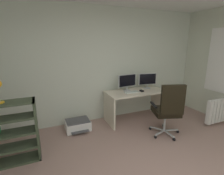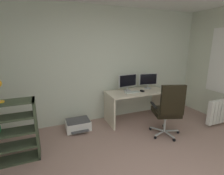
# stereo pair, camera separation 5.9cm
# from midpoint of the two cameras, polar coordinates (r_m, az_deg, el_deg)

# --- Properties ---
(wall_back) EXTENTS (5.30, 0.10, 2.64)m
(wall_back) POSITION_cam_midpoint_polar(r_m,az_deg,el_deg) (4.04, -4.76, 7.31)
(wall_back) COLOR silver
(wall_back) RESTS_ON ground
(desk) EXTENTS (1.43, 0.66, 0.73)m
(desk) POSITION_cam_midpoint_polar(r_m,az_deg,el_deg) (4.13, 7.59, -3.79)
(desk) COLOR beige
(desk) RESTS_ON ground
(monitor_main) EXTENTS (0.47, 0.18, 0.39)m
(monitor_main) POSITION_cam_midpoint_polar(r_m,az_deg,el_deg) (4.04, 4.67, 2.11)
(monitor_main) COLOR #B2B5B7
(monitor_main) RESTS_ON desk
(monitor_secondary) EXTENTS (0.46, 0.18, 0.38)m
(monitor_secondary) POSITION_cam_midpoint_polar(r_m,az_deg,el_deg) (4.33, 11.39, 2.59)
(monitor_secondary) COLOR #B2B5B7
(monitor_secondary) RESTS_ON desk
(keyboard) EXTENTS (0.34, 0.13, 0.02)m
(keyboard) POSITION_cam_midpoint_polar(r_m,az_deg,el_deg) (3.94, 6.24, -1.54)
(keyboard) COLOR silver
(keyboard) RESTS_ON desk
(computer_mouse) EXTENTS (0.06, 0.10, 0.03)m
(computer_mouse) POSITION_cam_midpoint_polar(r_m,az_deg,el_deg) (4.06, 9.51, -1.08)
(computer_mouse) COLOR black
(computer_mouse) RESTS_ON desk
(office_chair) EXTENTS (0.63, 0.66, 1.11)m
(office_chair) POSITION_cam_midpoint_polar(r_m,az_deg,el_deg) (3.50, 17.88, -6.68)
(office_chair) COLOR #B7BABC
(office_chair) RESTS_ON ground
(printer) EXTENTS (0.52, 0.47, 0.22)m
(printer) POSITION_cam_midpoint_polar(r_m,az_deg,el_deg) (3.86, -11.81, -12.19)
(printer) COLOR white
(printer) RESTS_ON ground
(radiator) EXTENTS (1.03, 0.10, 0.55)m
(radiator) POSITION_cam_midpoint_polar(r_m,az_deg,el_deg) (4.75, 33.01, -6.22)
(radiator) COLOR white
(radiator) RESTS_ON ground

